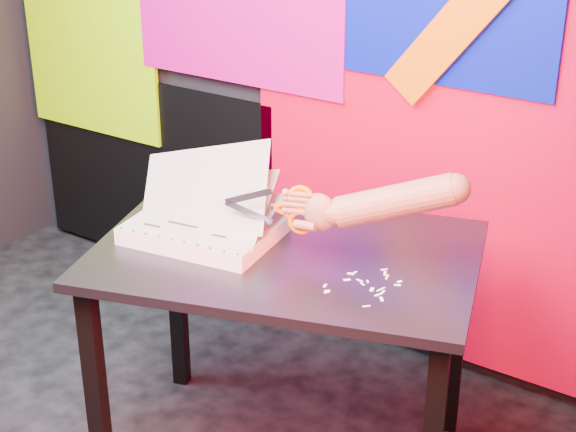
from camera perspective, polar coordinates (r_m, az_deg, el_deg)
The scene contains 6 objects.
backdrop at distance 3.28m, azimuth 1.26°, elevation 7.94°, with size 2.88×0.05×2.08m.
work_table at distance 2.58m, azimuth -0.12°, elevation -4.24°, with size 1.26×1.02×0.75m.
printout_stack at distance 2.61m, azimuth -5.46°, elevation -0.76°, with size 0.50×0.37×0.31m.
scissors at distance 2.43m, azimuth 0.42°, elevation 0.43°, with size 0.25×0.09×0.15m.
hand_forearm at distance 2.37m, azimuth 6.12°, elevation 0.87°, with size 0.47×0.20×0.21m.
paper_clippings at distance 2.36m, azimuth 5.21°, elevation -4.42°, with size 0.17×0.22×0.00m.
Camera 1 is at (1.75, -1.19, 1.89)m, focal length 55.00 mm.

